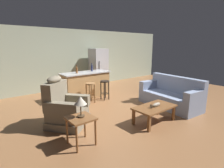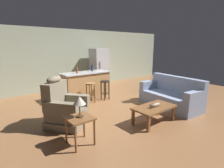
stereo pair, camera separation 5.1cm
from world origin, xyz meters
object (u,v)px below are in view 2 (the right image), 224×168
object	(u,v)px
fish_figurine	(155,105)
refrigerator	(99,68)
recliner_near_lamp	(64,108)
coffee_table	(154,109)
bar_stool_right	(105,86)
bar_stool_left	(91,89)
end_table	(80,122)
couch	(171,96)
bottle_tall_green	(77,70)
kitchen_island	(86,85)
table_lamp	(79,101)
bottle_short_amber	(92,68)

from	to	relation	value
fish_figurine	refrigerator	xyz separation A→B (m)	(1.20, 4.18, 0.42)
recliner_near_lamp	coffee_table	bearing A→B (deg)	16.58
fish_figurine	bar_stool_right	bearing A→B (deg)	85.31
fish_figurine	bar_stool_left	world-z (taller)	bar_stool_left
fish_figurine	bar_stool_left	xyz separation A→B (m)	(-0.41, 2.35, 0.01)
end_table	bar_stool_left	bearing A→B (deg)	53.66
couch	bottle_tall_green	distance (m)	3.25
end_table	bar_stool_left	distance (m)	2.56
kitchen_island	bar_stool_right	size ratio (longest dim) A/B	2.65
coffee_table	refrigerator	world-z (taller)	refrigerator
couch	table_lamp	bearing A→B (deg)	8.14
recliner_near_lamp	bar_stool_right	xyz separation A→B (m)	(1.99, 1.05, 0.05)
coffee_table	bottle_tall_green	world-z (taller)	bottle_tall_green
recliner_near_lamp	bottle_short_amber	bearing A→B (deg)	94.45
fish_figurine	refrigerator	world-z (taller)	refrigerator
recliner_near_lamp	bottle_tall_green	distance (m)	2.16
kitchen_island	bottle_short_amber	distance (m)	0.67
fish_figurine	bar_stool_right	size ratio (longest dim) A/B	0.50
couch	table_lamp	world-z (taller)	table_lamp
bar_stool_left	bottle_short_amber	world-z (taller)	bottle_short_amber
coffee_table	recliner_near_lamp	size ratio (longest dim) A/B	0.92
fish_figurine	bottle_tall_green	xyz separation A→B (m)	(-0.57, 2.96, 0.59)
recliner_near_lamp	bottle_tall_green	xyz separation A→B (m)	(1.23, 1.66, 0.63)
end_table	bar_stool_left	xyz separation A→B (m)	(1.52, 2.06, 0.01)
coffee_table	bottle_short_amber	distance (m)	3.10
end_table	bar_stool_right	world-z (taller)	bar_stool_right
bar_stool_left	fish_figurine	bearing A→B (deg)	-80.19
coffee_table	couch	size ratio (longest dim) A/B	0.56
bar_stool_right	bottle_tall_green	world-z (taller)	bottle_tall_green
couch	bottle_short_amber	size ratio (longest dim) A/B	6.40
fish_figurine	coffee_table	bearing A→B (deg)	96.21
fish_figurine	couch	distance (m)	1.45
recliner_near_lamp	end_table	distance (m)	1.02
end_table	bar_stool_right	distance (m)	2.95
couch	recliner_near_lamp	bearing A→B (deg)	-9.37
end_table	bottle_short_amber	distance (m)	3.48
bottle_tall_green	bar_stool_left	bearing A→B (deg)	-75.27
fish_figurine	recliner_near_lamp	world-z (taller)	recliner_near_lamp
refrigerator	table_lamp	bearing A→B (deg)	-128.71
end_table	bottle_short_amber	size ratio (longest dim) A/B	1.81
end_table	bottle_short_amber	xyz separation A→B (m)	(2.03, 2.76, 0.61)
recliner_near_lamp	refrigerator	bearing A→B (deg)	95.86
end_table	bottle_tall_green	size ratio (longest dim) A/B	1.97
recliner_near_lamp	bar_stool_left	world-z (taller)	recliner_near_lamp
refrigerator	bottle_short_amber	distance (m)	1.58
bar_stool_left	couch	bearing A→B (deg)	-46.88
kitchen_island	bar_stool_left	xyz separation A→B (m)	(-0.20, -0.63, -0.01)
end_table	bar_stool_right	bearing A→B (deg)	44.26
fish_figurine	couch	xyz separation A→B (m)	(1.37, 0.45, -0.12)
bar_stool_left	bar_stool_right	distance (m)	0.60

